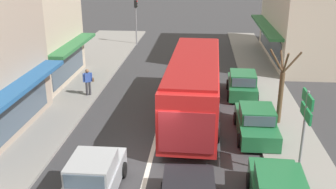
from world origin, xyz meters
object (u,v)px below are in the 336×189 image
parked_sedan_kerb_second (256,123)px  directional_road_sign (306,114)px  parked_hatchback_kerb_third (242,85)px  traffic_light_downstreet (136,15)px  city_bus (194,83)px  hatchback_adjacent_lane_trail (94,176)px  pedestrian_with_handbag_near (88,80)px  street_tree_right (281,90)px

parked_sedan_kerb_second → directional_road_sign: directional_road_sign is taller
parked_hatchback_kerb_third → directional_road_sign: bearing=-81.6°
parked_sedan_kerb_second → traffic_light_downstreet: 21.16m
parked_hatchback_kerb_third → city_bus: bearing=-129.6°
traffic_light_downstreet → parked_hatchback_kerb_third: bearing=-57.0°
hatchback_adjacent_lane_trail → pedestrian_with_handbag_near: bearing=107.0°
parked_hatchback_kerb_third → directional_road_sign: directional_road_sign is taller
traffic_light_downstreet → street_tree_right: size_ratio=1.06×
parked_sedan_kerb_second → traffic_light_downstreet: size_ratio=1.00×
city_bus → parked_sedan_kerb_second: size_ratio=2.60×
directional_road_sign → parked_hatchback_kerb_third: bearing=98.4°
directional_road_sign → parked_sedan_kerb_second: bearing=108.0°
city_bus → pedestrian_with_handbag_near: 6.89m
hatchback_adjacent_lane_trail → parked_hatchback_kerb_third: bearing=60.4°
city_bus → directional_road_sign: 7.26m
city_bus → traffic_light_downstreet: 17.96m
parked_hatchback_kerb_third → street_tree_right: bearing=-70.6°
city_bus → parked_sedan_kerb_second: 3.91m
hatchback_adjacent_lane_trail → pedestrian_with_handbag_near: 10.41m
traffic_light_downstreet → directional_road_sign: bearing=-66.1°
parked_hatchback_kerb_third → street_tree_right: (1.47, -4.19, 1.16)m
street_tree_right → city_bus: bearing=170.8°
hatchback_adjacent_lane_trail → directional_road_sign: size_ratio=1.03×
hatchback_adjacent_lane_trail → parked_sedan_kerb_second: size_ratio=0.88×
parked_hatchback_kerb_third → street_tree_right: size_ratio=0.95×
street_tree_right → parked_sedan_kerb_second: bearing=-132.9°
pedestrian_with_handbag_near → hatchback_adjacent_lane_trail: bearing=-73.0°
hatchback_adjacent_lane_trail → street_tree_right: bearing=41.5°
parked_sedan_kerb_second → pedestrian_with_handbag_near: (-9.46, 4.51, 0.40)m
hatchback_adjacent_lane_trail → traffic_light_downstreet: size_ratio=0.88×
city_bus → hatchback_adjacent_lane_trail: size_ratio=2.95×
directional_road_sign → pedestrian_with_handbag_near: bearing=142.3°
hatchback_adjacent_lane_trail → traffic_light_downstreet: bearing=95.8°
hatchback_adjacent_lane_trail → parked_sedan_kerb_second: hatchback_adjacent_lane_trail is taller
parked_hatchback_kerb_third → pedestrian_with_handbag_near: 9.36m
city_bus → street_tree_right: (4.36, -0.70, -0.02)m
traffic_light_downstreet → pedestrian_with_handbag_near: (-0.56, -14.55, -1.79)m
city_bus → directional_road_sign: (4.25, -5.83, 0.82)m
street_tree_right → pedestrian_with_handbag_near: (-10.77, 3.10, -0.80)m
hatchback_adjacent_lane_trail → pedestrian_with_handbag_near: size_ratio=2.27×
hatchback_adjacent_lane_trail → street_tree_right: (7.73, 6.85, 1.16)m
directional_road_sign → traffic_light_downstreet: bearing=113.9°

